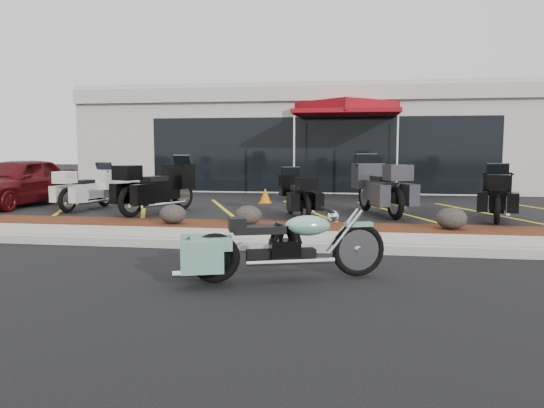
% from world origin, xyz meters
% --- Properties ---
extents(ground, '(90.00, 90.00, 0.00)m').
position_xyz_m(ground, '(0.00, 0.00, 0.00)').
color(ground, black).
rests_on(ground, ground).
extents(curb, '(24.00, 0.25, 0.15)m').
position_xyz_m(curb, '(0.00, 0.90, 0.07)').
color(curb, gray).
rests_on(curb, ground).
extents(sidewalk, '(24.00, 1.20, 0.15)m').
position_xyz_m(sidewalk, '(0.00, 1.60, 0.07)').
color(sidewalk, gray).
rests_on(sidewalk, ground).
extents(mulch_bed, '(24.00, 1.20, 0.16)m').
position_xyz_m(mulch_bed, '(0.00, 2.80, 0.08)').
color(mulch_bed, '#3B150D').
rests_on(mulch_bed, ground).
extents(upper_lot, '(26.00, 9.60, 0.15)m').
position_xyz_m(upper_lot, '(0.00, 8.20, 0.07)').
color(upper_lot, black).
rests_on(upper_lot, ground).
extents(dealership_building, '(18.00, 8.16, 4.00)m').
position_xyz_m(dealership_building, '(0.00, 14.47, 2.01)').
color(dealership_building, '#A29C93').
rests_on(dealership_building, ground).
extents(boulder_left, '(0.57, 0.47, 0.40)m').
position_xyz_m(boulder_left, '(-2.52, 2.64, 0.36)').
color(boulder_left, black).
rests_on(boulder_left, mulch_bed).
extents(boulder_mid, '(0.57, 0.47, 0.40)m').
position_xyz_m(boulder_mid, '(-0.93, 2.71, 0.36)').
color(boulder_mid, black).
rests_on(boulder_mid, mulch_bed).
extents(boulder_right, '(0.60, 0.50, 0.42)m').
position_xyz_m(boulder_right, '(3.11, 2.75, 0.37)').
color(boulder_right, black).
rests_on(boulder_right, mulch_bed).
extents(hero_cruiser, '(2.81, 1.53, 0.96)m').
position_xyz_m(hero_cruiser, '(1.30, -0.78, 0.48)').
color(hero_cruiser, '#69A48F').
rests_on(hero_cruiser, ground).
extents(touring_white, '(1.10, 2.17, 1.21)m').
position_xyz_m(touring_white, '(-5.49, 5.55, 0.75)').
color(touring_white, silver).
rests_on(touring_white, upper_lot).
extents(touring_black_front, '(1.81, 2.61, 1.42)m').
position_xyz_m(touring_black_front, '(-3.13, 5.11, 0.86)').
color(touring_black_front, black).
rests_on(touring_black_front, upper_lot).
extents(touring_black_mid, '(1.38, 2.10, 1.14)m').
position_xyz_m(touring_black_mid, '(-0.30, 4.74, 0.72)').
color(touring_black_mid, black).
rests_on(touring_black_mid, upper_lot).
extents(touring_grey, '(1.76, 2.67, 1.45)m').
position_xyz_m(touring_grey, '(1.50, 5.70, 0.88)').
color(touring_grey, '#2E2F34').
rests_on(touring_grey, upper_lot).
extents(touring_black_rear, '(1.28, 2.26, 1.24)m').
position_xyz_m(touring_black_rear, '(4.51, 5.08, 0.77)').
color(touring_black_rear, black).
rests_on(touring_black_rear, upper_lot).
extents(parked_car, '(1.82, 4.01, 1.34)m').
position_xyz_m(parked_car, '(-7.92, 5.31, 0.82)').
color(parked_car, '#470A0D').
rests_on(parked_car, upper_lot).
extents(traffic_cone, '(0.39, 0.39, 0.43)m').
position_xyz_m(traffic_cone, '(-1.34, 7.17, 0.36)').
color(traffic_cone, orange).
rests_on(traffic_cone, upper_lot).
extents(popup_canopy, '(3.81, 3.81, 3.11)m').
position_xyz_m(popup_canopy, '(0.91, 9.98, 2.97)').
color(popup_canopy, silver).
rests_on(popup_canopy, upper_lot).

